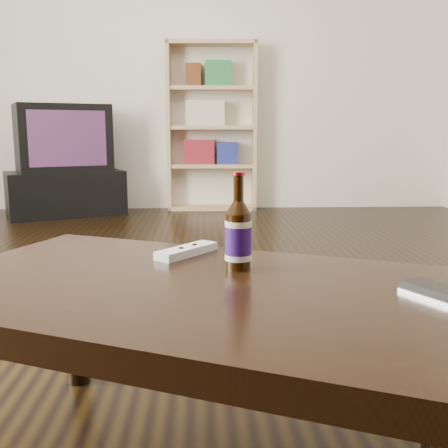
{
  "coord_description": "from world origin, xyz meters",
  "views": [
    {
      "loc": [
        0.28,
        -1.7,
        0.69
      ],
      "look_at": [
        0.32,
        -0.62,
        0.5
      ],
      "focal_mm": 42.0,
      "sensor_mm": 36.0,
      "label": 1
    }
  ],
  "objects_px": {
    "coffee_table": "(193,309)",
    "beer_bottle": "(238,235)",
    "tv_stand": "(66,193)",
    "remote": "(187,251)",
    "tv": "(63,138)",
    "phone": "(437,292)",
    "bookshelf": "(211,124)"
  },
  "relations": [
    {
      "from": "coffee_table",
      "to": "beer_bottle",
      "type": "height_order",
      "value": "beer_bottle"
    },
    {
      "from": "tv_stand",
      "to": "beer_bottle",
      "type": "bearing_deg",
      "value": -93.94
    },
    {
      "from": "tv_stand",
      "to": "remote",
      "type": "bearing_deg",
      "value": -94.99
    },
    {
      "from": "tv",
      "to": "coffee_table",
      "type": "xyz_separation_m",
      "value": [
        1.1,
        -3.36,
        -0.28
      ]
    },
    {
      "from": "coffee_table",
      "to": "phone",
      "type": "distance_m",
      "value": 0.45
    },
    {
      "from": "tv",
      "to": "bookshelf",
      "type": "height_order",
      "value": "bookshelf"
    },
    {
      "from": "tv",
      "to": "beer_bottle",
      "type": "bearing_deg",
      "value": -93.94
    },
    {
      "from": "tv_stand",
      "to": "bookshelf",
      "type": "bearing_deg",
      "value": -7.05
    },
    {
      "from": "tv",
      "to": "coffee_table",
      "type": "relative_size",
      "value": 0.68
    },
    {
      "from": "tv_stand",
      "to": "tv",
      "type": "bearing_deg",
      "value": -90.0
    },
    {
      "from": "beer_bottle",
      "to": "remote",
      "type": "distance_m",
      "value": 0.18
    },
    {
      "from": "beer_bottle",
      "to": "phone",
      "type": "relative_size",
      "value": 1.52
    },
    {
      "from": "coffee_table",
      "to": "beer_bottle",
      "type": "bearing_deg",
      "value": 47.02
    },
    {
      "from": "bookshelf",
      "to": "beer_bottle",
      "type": "bearing_deg",
      "value": -87.97
    },
    {
      "from": "tv_stand",
      "to": "phone",
      "type": "xyz_separation_m",
      "value": [
        1.53,
        -3.47,
        0.23
      ]
    },
    {
      "from": "coffee_table",
      "to": "remote",
      "type": "height_order",
      "value": "remote"
    },
    {
      "from": "tv_stand",
      "to": "tv",
      "type": "distance_m",
      "value": 0.45
    },
    {
      "from": "beer_bottle",
      "to": "phone",
      "type": "distance_m",
      "value": 0.4
    },
    {
      "from": "phone",
      "to": "bookshelf",
      "type": "bearing_deg",
      "value": 66.83
    },
    {
      "from": "bookshelf",
      "to": "remote",
      "type": "bearing_deg",
      "value": -89.83
    },
    {
      "from": "tv",
      "to": "bookshelf",
      "type": "bearing_deg",
      "value": -7.0
    },
    {
      "from": "bookshelf",
      "to": "tv",
      "type": "bearing_deg",
      "value": -160.74
    },
    {
      "from": "tv",
      "to": "remote",
      "type": "height_order",
      "value": "tv"
    },
    {
      "from": "tv_stand",
      "to": "bookshelf",
      "type": "distance_m",
      "value": 1.38
    },
    {
      "from": "tv_stand",
      "to": "phone",
      "type": "bearing_deg",
      "value": -90.27
    },
    {
      "from": "phone",
      "to": "remote",
      "type": "relative_size",
      "value": 0.83
    },
    {
      "from": "tv",
      "to": "beer_bottle",
      "type": "xyz_separation_m",
      "value": [
        1.19,
        -3.26,
        -0.16
      ]
    },
    {
      "from": "beer_bottle",
      "to": "phone",
      "type": "bearing_deg",
      "value": -31.94
    },
    {
      "from": "tv",
      "to": "remote",
      "type": "relative_size",
      "value": 5.1
    },
    {
      "from": "bookshelf",
      "to": "phone",
      "type": "height_order",
      "value": "bookshelf"
    },
    {
      "from": "tv_stand",
      "to": "phone",
      "type": "relative_size",
      "value": 6.74
    },
    {
      "from": "tv_stand",
      "to": "phone",
      "type": "height_order",
      "value": "phone"
    }
  ]
}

